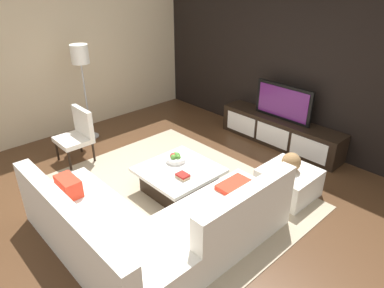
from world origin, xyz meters
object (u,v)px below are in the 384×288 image
(media_console, at_px, (280,132))
(decorative_ball, at_px, (291,162))
(ottoman, at_px, (288,182))
(accent_chair_near, at_px, (78,132))
(floor_lamp, at_px, (81,61))
(book_stack, at_px, (183,176))
(fruit_bowl, at_px, (176,158))
(television, at_px, (283,102))
(sectional_couch, at_px, (150,227))
(coffee_table, at_px, (179,180))

(media_console, bearing_deg, decorative_ball, -51.20)
(media_console, height_order, ottoman, media_console)
(accent_chair_near, distance_m, floor_lamp, 1.28)
(accent_chair_near, bearing_deg, book_stack, 19.05)
(accent_chair_near, bearing_deg, ottoman, 35.82)
(media_console, distance_m, decorative_ball, 1.61)
(fruit_bowl, bearing_deg, accent_chair_near, -158.25)
(television, distance_m, sectional_couch, 3.34)
(coffee_table, distance_m, book_stack, 0.32)
(television, relative_size, coffee_table, 1.08)
(television, distance_m, accent_chair_near, 3.47)
(sectional_couch, xyz_separation_m, decorative_ball, (0.49, 2.02, 0.24))
(floor_lamp, distance_m, decorative_ball, 3.86)
(coffee_table, bearing_deg, media_console, 87.51)
(media_console, distance_m, book_stack, 2.42)
(television, bearing_deg, floor_lamp, -138.31)
(television, distance_m, ottoman, 1.69)
(fruit_bowl, xyz_separation_m, decorative_ball, (1.27, 0.96, 0.10))
(accent_chair_near, bearing_deg, floor_lamp, 147.89)
(media_console, bearing_deg, accent_chair_near, -124.15)
(media_console, xyz_separation_m, book_stack, (0.11, -2.41, 0.16))
(sectional_couch, xyz_separation_m, coffee_table, (-0.61, 0.96, -0.08))
(coffee_table, relative_size, fruit_bowl, 3.57)
(television, bearing_deg, decorative_ball, -51.21)
(sectional_couch, relative_size, decorative_ball, 9.15)
(coffee_table, distance_m, ottoman, 1.52)
(accent_chair_near, relative_size, decorative_ball, 3.37)
(accent_chair_near, bearing_deg, television, 62.68)
(ottoman, xyz_separation_m, book_stack, (-0.88, -1.18, 0.21))
(sectional_couch, distance_m, decorative_ball, 2.09)
(ottoman, bearing_deg, television, 128.79)
(floor_lamp, distance_m, book_stack, 2.91)
(accent_chair_near, relative_size, ottoman, 1.24)
(sectional_couch, height_order, book_stack, sectional_couch)
(media_console, relative_size, book_stack, 12.97)
(media_console, relative_size, floor_lamp, 1.34)
(media_console, height_order, coffee_table, media_console)
(coffee_table, xyz_separation_m, fruit_bowl, (-0.18, 0.10, 0.23))
(media_console, relative_size, decorative_ball, 8.86)
(accent_chair_near, xyz_separation_m, book_stack, (2.05, 0.44, -0.08))
(media_console, bearing_deg, book_stack, -87.35)
(floor_lamp, xyz_separation_m, fruit_bowl, (2.32, 0.12, -1.00))
(television, bearing_deg, accent_chair_near, -124.14)
(coffee_table, bearing_deg, television, 87.51)
(accent_chair_near, relative_size, fruit_bowl, 3.11)
(book_stack, bearing_deg, floor_lamp, 178.02)
(coffee_table, distance_m, fruit_bowl, 0.31)
(book_stack, bearing_deg, media_console, 92.65)
(media_console, distance_m, sectional_couch, 3.30)
(book_stack, bearing_deg, television, 92.65)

